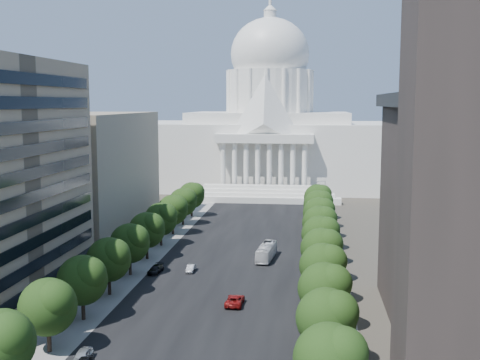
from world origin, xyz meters
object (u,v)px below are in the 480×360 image
at_px(car_silver, 191,268).
at_px(car_red, 235,300).
at_px(car_dark_b, 156,269).
at_px(city_bus, 266,252).
at_px(car_parked, 82,356).

xyz_separation_m(car_silver, car_red, (10.92, -18.32, 0.14)).
xyz_separation_m(car_red, car_dark_b, (-17.46, 16.61, -0.08)).
xyz_separation_m(car_silver, car_dark_b, (-6.54, -1.71, 0.06)).
height_order(car_dark_b, city_bus, city_bus).
relative_size(car_silver, car_parked, 0.88).
bearing_deg(car_silver, car_dark_b, -166.02).
xyz_separation_m(car_dark_b, city_bus, (20.45, 12.79, 0.87)).
relative_size(car_dark_b, car_parked, 1.09).
bearing_deg(car_silver, city_bus, 37.90).
distance_m(car_parked, city_bus, 56.62).
bearing_deg(car_red, city_bus, -94.27).
relative_size(car_silver, city_bus, 0.35).
bearing_deg(car_parked, car_red, 51.78).
relative_size(car_red, car_parked, 1.26).
xyz_separation_m(car_red, city_bus, (3.00, 29.40, 0.79)).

